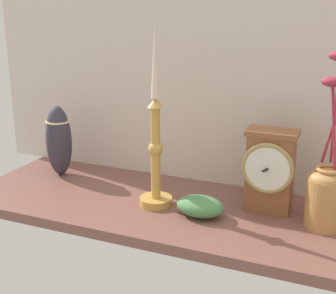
{
  "coord_description": "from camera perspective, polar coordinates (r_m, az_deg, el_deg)",
  "views": [
    {
      "loc": [
        39.64,
        -95.06,
        45.9
      ],
      "look_at": [
        -1.01,
        0.0,
        14.0
      ],
      "focal_mm": 51.18,
      "sensor_mm": 36.0,
      "label": 1
    }
  ],
  "objects": [
    {
      "name": "ground_plane",
      "position": [
        1.13,
        0.47,
        -7.43
      ],
      "size": [
        100.0,
        36.0,
        2.4
      ],
      "primitive_type": "cube",
      "color": "brown"
    },
    {
      "name": "back_wall",
      "position": [
        1.21,
        3.95,
        10.75
      ],
      "size": [
        120.0,
        2.0,
        65.0
      ],
      "primitive_type": "cube",
      "color": "beige",
      "rests_on": "ground_plane"
    },
    {
      "name": "mantel_clock",
      "position": [
        1.09,
        12.03,
        -2.69
      ],
      "size": [
        11.57,
        8.88,
        18.8
      ],
      "color": "brown",
      "rests_on": "ground_plane"
    },
    {
      "name": "candlestick_tall_left",
      "position": [
        1.08,
        -1.5,
        -0.4
      ],
      "size": [
        7.69,
        7.69,
        41.48
      ],
      "color": "gold",
      "rests_on": "ground_plane"
    },
    {
      "name": "brass_vase_jar",
      "position": [
        1.04,
        18.46,
        -4.59
      ],
      "size": [
        8.4,
        9.02,
        37.05
      ],
      "color": "#BA8246",
      "rests_on": "ground_plane"
    },
    {
      "name": "tall_ceramic_vase",
      "position": [
        1.32,
        -12.87,
        0.77
      ],
      "size": [
        6.89,
        6.89,
        19.14
      ],
      "color": "#353442",
      "rests_on": "ground_plane"
    },
    {
      "name": "ivy_sprig",
      "position": [
        1.07,
        3.86,
        -7.06
      ],
      "size": [
        10.75,
        7.53,
        4.56
      ],
      "color": "#4E884F",
      "rests_on": "ground_plane"
    }
  ]
}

